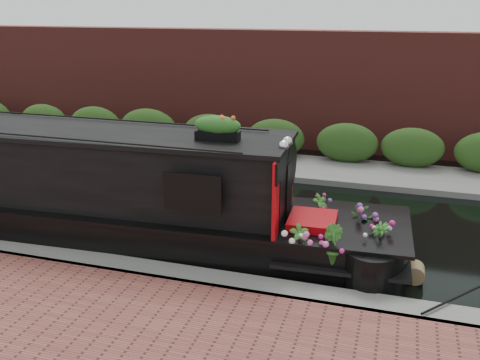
% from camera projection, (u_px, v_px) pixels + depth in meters
% --- Properties ---
extents(ground, '(80.00, 80.00, 0.00)m').
position_uv_depth(ground, '(221.00, 216.00, 12.79)').
color(ground, black).
rests_on(ground, ground).
extents(near_bank_coping, '(40.00, 0.60, 0.50)m').
position_uv_depth(near_bank_coping, '(162.00, 282.00, 9.80)').
color(near_bank_coping, slate).
rests_on(near_bank_coping, ground).
extents(far_bank_path, '(40.00, 2.40, 0.34)m').
position_uv_depth(far_bank_path, '(265.00, 168.00, 16.60)').
color(far_bank_path, slate).
rests_on(far_bank_path, ground).
extents(far_hedge, '(40.00, 1.10, 2.80)m').
position_uv_depth(far_hedge, '(272.00, 160.00, 17.42)').
color(far_hedge, '#254717').
rests_on(far_hedge, ground).
extents(far_brick_wall, '(40.00, 1.00, 8.00)m').
position_uv_depth(far_brick_wall, '(286.00, 144.00, 19.32)').
color(far_brick_wall, maroon).
rests_on(far_brick_wall, ground).
extents(narrowboat, '(13.22, 2.92, 3.10)m').
position_uv_depth(narrowboat, '(79.00, 196.00, 11.50)').
color(narrowboat, black).
rests_on(narrowboat, ground).
extents(rope_fender, '(0.35, 0.38, 0.35)m').
position_uv_depth(rope_fender, '(415.00, 272.00, 9.77)').
color(rope_fender, olive).
rests_on(rope_fender, ground).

